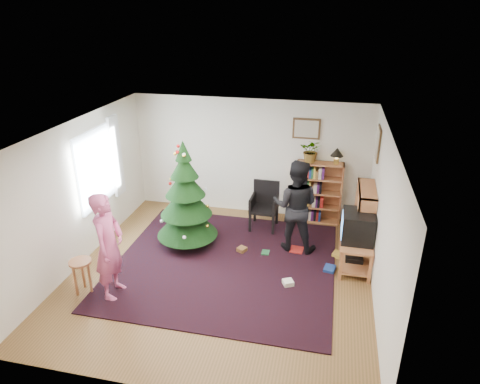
% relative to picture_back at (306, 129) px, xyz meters
% --- Properties ---
extents(floor, '(5.00, 5.00, 0.00)m').
position_rel_picture_back_xyz_m(floor, '(-1.15, -2.48, -1.95)').
color(floor, brown).
rests_on(floor, ground).
extents(ceiling, '(5.00, 5.00, 0.00)m').
position_rel_picture_back_xyz_m(ceiling, '(-1.15, -2.48, 0.55)').
color(ceiling, white).
rests_on(ceiling, wall_back).
extents(wall_back, '(5.00, 0.02, 2.50)m').
position_rel_picture_back_xyz_m(wall_back, '(-1.15, 0.02, -0.70)').
color(wall_back, silver).
rests_on(wall_back, floor).
extents(wall_front, '(5.00, 0.02, 2.50)m').
position_rel_picture_back_xyz_m(wall_front, '(-1.15, -4.97, -0.70)').
color(wall_front, silver).
rests_on(wall_front, floor).
extents(wall_left, '(0.02, 5.00, 2.50)m').
position_rel_picture_back_xyz_m(wall_left, '(-3.65, -2.48, -0.70)').
color(wall_left, silver).
rests_on(wall_left, floor).
extents(wall_right, '(0.02, 5.00, 2.50)m').
position_rel_picture_back_xyz_m(wall_right, '(1.35, -2.48, -0.70)').
color(wall_right, silver).
rests_on(wall_right, floor).
extents(rug, '(3.80, 3.60, 0.02)m').
position_rel_picture_back_xyz_m(rug, '(-1.15, -2.17, -1.94)').
color(rug, black).
rests_on(rug, floor).
extents(window_pane, '(0.04, 1.20, 1.40)m').
position_rel_picture_back_xyz_m(window_pane, '(-3.62, -1.88, -0.45)').
color(window_pane, silver).
rests_on(window_pane, wall_left).
extents(curtain, '(0.06, 0.35, 1.60)m').
position_rel_picture_back_xyz_m(curtain, '(-3.58, -1.18, -0.45)').
color(curtain, silver).
rests_on(curtain, wall_left).
extents(picture_back, '(0.55, 0.03, 0.42)m').
position_rel_picture_back_xyz_m(picture_back, '(0.00, 0.00, 0.00)').
color(picture_back, '#4C3319').
rests_on(picture_back, wall_back).
extents(picture_right, '(0.03, 0.50, 0.60)m').
position_rel_picture_back_xyz_m(picture_right, '(1.33, -0.73, 0.00)').
color(picture_right, '#4C3319').
rests_on(picture_right, wall_right).
extents(christmas_tree, '(1.14, 1.14, 2.07)m').
position_rel_picture_back_xyz_m(christmas_tree, '(-2.01, -1.66, -1.09)').
color(christmas_tree, '#3F2816').
rests_on(christmas_tree, rug).
extents(bookshelf_back, '(0.95, 0.30, 1.30)m').
position_rel_picture_back_xyz_m(bookshelf_back, '(0.34, -0.14, -1.29)').
color(bookshelf_back, '#AA683C').
rests_on(bookshelf_back, floor).
extents(bookshelf_right, '(0.30, 0.95, 1.30)m').
position_rel_picture_back_xyz_m(bookshelf_right, '(1.19, -1.27, -1.29)').
color(bookshelf_right, '#AA683C').
rests_on(bookshelf_right, floor).
extents(tv_stand, '(0.53, 0.95, 0.55)m').
position_rel_picture_back_xyz_m(tv_stand, '(1.07, -1.78, -1.62)').
color(tv_stand, '#AA683C').
rests_on(tv_stand, floor).
extents(crt_tv, '(0.53, 0.58, 0.50)m').
position_rel_picture_back_xyz_m(crt_tv, '(1.07, -1.78, -1.15)').
color(crt_tv, black).
rests_on(crt_tv, tv_stand).
extents(armchair, '(0.54, 0.54, 0.96)m').
position_rel_picture_back_xyz_m(armchair, '(-0.70, -0.61, -1.43)').
color(armchair, black).
rests_on(armchair, rug).
extents(stool, '(0.34, 0.34, 0.57)m').
position_rel_picture_back_xyz_m(stool, '(-3.14, -3.43, -1.51)').
color(stool, '#AA683C').
rests_on(stool, floor).
extents(person_standing, '(0.45, 0.65, 1.74)m').
position_rel_picture_back_xyz_m(person_standing, '(-2.65, -3.37, -1.08)').
color(person_standing, '#C64F80').
rests_on(person_standing, rug).
extents(person_by_chair, '(0.89, 0.72, 1.75)m').
position_rel_picture_back_xyz_m(person_by_chair, '(-0.03, -1.36, -1.08)').
color(person_by_chair, black).
rests_on(person_by_chair, rug).
extents(potted_plant, '(0.49, 0.44, 0.48)m').
position_rel_picture_back_xyz_m(potted_plant, '(0.14, -0.14, -0.41)').
color(potted_plant, gray).
rests_on(potted_plant, bookshelf_back).
extents(table_lamp, '(0.25, 0.25, 0.34)m').
position_rel_picture_back_xyz_m(table_lamp, '(0.64, -0.14, -0.42)').
color(table_lamp, '#A57F33').
rests_on(table_lamp, bookshelf_back).
extents(floor_clutter, '(1.93, 1.30, 0.08)m').
position_rel_picture_back_xyz_m(floor_clutter, '(0.01, -1.82, -1.91)').
color(floor_clutter, '#A51E19').
rests_on(floor_clutter, rug).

